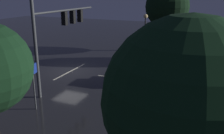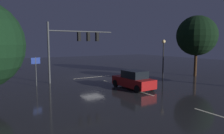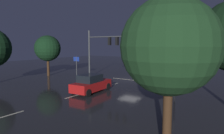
# 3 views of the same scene
# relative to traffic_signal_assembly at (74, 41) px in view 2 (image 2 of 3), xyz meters

# --- Properties ---
(ground_plane) EXTENTS (80.00, 80.00, 0.00)m
(ground_plane) POSITION_rel_traffic_signal_assembly_xyz_m (-2.82, -1.31, -4.39)
(ground_plane) COLOR #232326
(traffic_signal_assembly) EXTENTS (7.63, 0.47, 6.36)m
(traffic_signal_assembly) POSITION_rel_traffic_signal_assembly_xyz_m (0.00, 0.00, 0.00)
(traffic_signal_assembly) COLOR #383A3D
(traffic_signal_assembly) RESTS_ON ground_plane
(lane_dash_far) EXTENTS (0.16, 2.20, 0.01)m
(lane_dash_far) POSITION_rel_traffic_signal_assembly_xyz_m (-2.82, 2.69, -4.39)
(lane_dash_far) COLOR beige
(lane_dash_far) RESTS_ON ground_plane
(lane_dash_mid) EXTENTS (0.16, 2.20, 0.01)m
(lane_dash_mid) POSITION_rel_traffic_signal_assembly_xyz_m (-2.82, 8.69, -4.39)
(lane_dash_mid) COLOR beige
(lane_dash_mid) RESTS_ON ground_plane
(lane_dash_near) EXTENTS (0.16, 2.20, 0.01)m
(lane_dash_near) POSITION_rel_traffic_signal_assembly_xyz_m (-2.82, 14.69, -4.39)
(lane_dash_near) COLOR beige
(lane_dash_near) RESTS_ON ground_plane
(stop_bar) EXTENTS (5.00, 0.16, 0.01)m
(stop_bar) POSITION_rel_traffic_signal_assembly_xyz_m (-2.82, -1.18, -4.39)
(stop_bar) COLOR beige
(stop_bar) RESTS_ON ground_plane
(car_approaching) EXTENTS (2.08, 4.44, 1.70)m
(car_approaching) POSITION_rel_traffic_signal_assembly_xyz_m (-3.10, 6.73, -3.59)
(car_approaching) COLOR maroon
(car_approaching) RESTS_ON ground_plane
(street_lamp_left_kerb) EXTENTS (0.44, 0.44, 4.59)m
(street_lamp_left_kerb) POSITION_rel_traffic_signal_assembly_xyz_m (-10.07, 3.48, -1.14)
(street_lamp_left_kerb) COLOR black
(street_lamp_left_kerb) RESTS_ON ground_plane
(route_sign) EXTENTS (0.89, 0.23, 2.85)m
(route_sign) POSITION_rel_traffic_signal_assembly_xyz_m (4.32, 0.95, -2.34)
(route_sign) COLOR #383A3D
(route_sign) RESTS_ON ground_plane
(tree_left_far) EXTENTS (5.01, 5.01, 7.63)m
(tree_left_far) POSITION_rel_traffic_signal_assembly_xyz_m (-14.48, 4.75, 0.72)
(tree_left_far) COLOR #382314
(tree_left_far) RESTS_ON ground_plane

